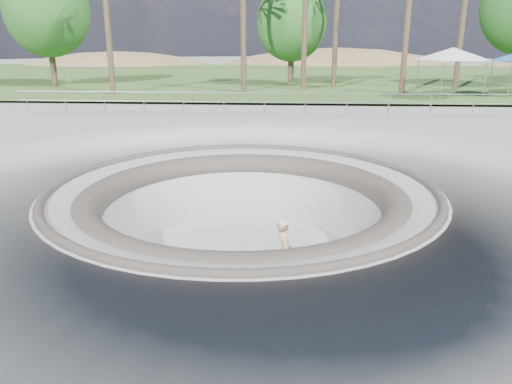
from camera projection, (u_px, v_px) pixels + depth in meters
The scene contains 10 objects.
ground at pixel (243, 188), 13.16m from camera, with size 180.00×180.00×0.00m, color #A5A5A0.
skate_bowl at pixel (243, 251), 13.71m from camera, with size 14.00×14.00×4.10m.
grass_strip at pixel (276, 77), 45.45m from camera, with size 180.00×36.00×0.12m.
distant_hills at pixel (307, 117), 69.46m from camera, with size 103.20×45.00×28.60m.
safety_railing at pixel (264, 103), 24.37m from camera, with size 25.00×0.06×1.03m.
skateboard at pixel (283, 286), 11.81m from camera, with size 0.82×0.48×0.08m.
skater at pixel (284, 253), 11.55m from camera, with size 0.62×0.41×1.70m, color #D0A986.
canopy_white at pixel (453, 54), 28.80m from camera, with size 5.54×5.54×2.90m.
bushy_tree_left at pixel (46, 10), 35.33m from camera, with size 5.99×5.45×8.64m.
bushy_tree_mid at pixel (292, 23), 36.03m from camera, with size 5.08×4.62×7.34m.
Camera 1 is at (1.15, -12.54, 3.85)m, focal length 35.00 mm.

